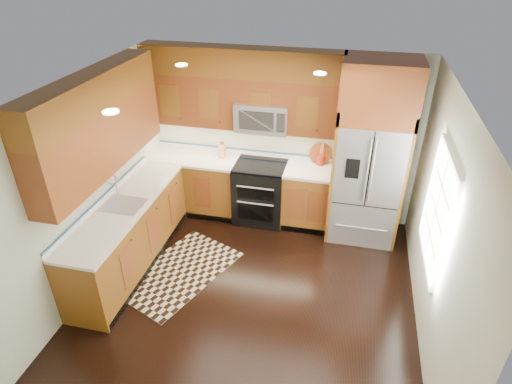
% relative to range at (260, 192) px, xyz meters
% --- Properties ---
extents(ground, '(4.00, 4.00, 0.00)m').
position_rel_range_xyz_m(ground, '(0.25, -1.67, -0.47)').
color(ground, black).
rests_on(ground, ground).
extents(wall_back, '(4.00, 0.02, 2.60)m').
position_rel_range_xyz_m(wall_back, '(0.25, 0.33, 0.83)').
color(wall_back, beige).
rests_on(wall_back, ground).
extents(wall_left, '(0.02, 4.00, 2.60)m').
position_rel_range_xyz_m(wall_left, '(-1.75, -1.67, 0.83)').
color(wall_left, beige).
rests_on(wall_left, ground).
extents(wall_right, '(0.02, 4.00, 2.60)m').
position_rel_range_xyz_m(wall_right, '(2.25, -1.67, 0.83)').
color(wall_right, beige).
rests_on(wall_right, ground).
extents(window, '(0.04, 1.10, 1.30)m').
position_rel_range_xyz_m(window, '(2.23, -1.47, 0.93)').
color(window, white).
rests_on(window, ground).
extents(base_cabinets, '(2.85, 3.00, 0.90)m').
position_rel_range_xyz_m(base_cabinets, '(-0.98, -0.77, -0.02)').
color(base_cabinets, brown).
rests_on(base_cabinets, ground).
extents(countertop, '(2.86, 3.01, 0.04)m').
position_rel_range_xyz_m(countertop, '(-0.84, -0.65, 0.45)').
color(countertop, white).
rests_on(countertop, base_cabinets).
extents(upper_cabinets, '(2.85, 3.00, 1.15)m').
position_rel_range_xyz_m(upper_cabinets, '(-0.90, -0.58, 1.56)').
color(upper_cabinets, brown).
rests_on(upper_cabinets, ground).
extents(range, '(0.76, 0.67, 0.95)m').
position_rel_range_xyz_m(range, '(0.00, 0.00, 0.00)').
color(range, black).
rests_on(range, ground).
extents(microwave, '(0.76, 0.40, 0.42)m').
position_rel_range_xyz_m(microwave, '(-0.00, 0.13, 1.19)').
color(microwave, '#B2B2B7').
rests_on(microwave, ground).
extents(refrigerator, '(0.98, 0.75, 2.60)m').
position_rel_range_xyz_m(refrigerator, '(1.55, -0.04, 0.83)').
color(refrigerator, '#B2B2B7').
rests_on(refrigerator, ground).
extents(sink_faucet, '(0.54, 0.44, 0.37)m').
position_rel_range_xyz_m(sink_faucet, '(-1.48, -1.44, 0.52)').
color(sink_faucet, '#B2B2B7').
rests_on(sink_faucet, countertop).
extents(rug, '(1.48, 1.83, 0.01)m').
position_rel_range_xyz_m(rug, '(-0.77, -1.51, -0.46)').
color(rug, black).
rests_on(rug, ground).
extents(knife_block, '(0.09, 0.13, 0.25)m').
position_rel_range_xyz_m(knife_block, '(-0.64, 0.17, 0.57)').
color(knife_block, tan).
rests_on(knife_block, countertop).
extents(utensil_crock, '(0.13, 0.13, 0.35)m').
position_rel_range_xyz_m(utensil_crock, '(0.87, 0.23, 0.59)').
color(utensil_crock, maroon).
rests_on(utensil_crock, countertop).
extents(cutting_board, '(0.37, 0.37, 0.02)m').
position_rel_range_xyz_m(cutting_board, '(0.86, 0.27, 0.48)').
color(cutting_board, brown).
rests_on(cutting_board, countertop).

